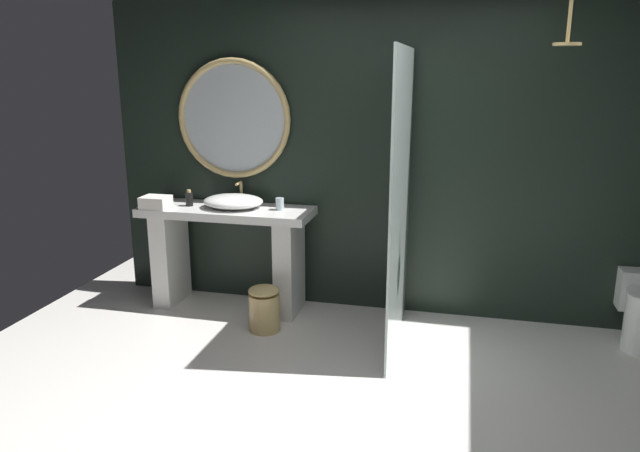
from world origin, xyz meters
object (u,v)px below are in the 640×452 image
Objects in this scene: waste_bin at (264,308)px; round_wall_mirror at (233,119)px; vessel_sink at (233,201)px; tumbler_cup at (280,204)px; rain_shower_head at (568,37)px; folded_hand_towel at (156,202)px; soap_dispenser at (189,199)px.

round_wall_mirror is at bearing 125.77° from waste_bin.
tumbler_cup is (0.39, 0.01, -0.01)m from vessel_sink.
rain_shower_head reaches higher than waste_bin.
folded_hand_towel is at bearing 179.12° from rain_shower_head.
tumbler_cup is 0.72× the size of soap_dispenser.
soap_dispenser is at bearing 153.76° from waste_bin.
rain_shower_head is at bearing -0.88° from folded_hand_towel.
folded_hand_towel is at bearing -149.50° from soap_dispenser.
rain_shower_head is (2.80, -0.18, 1.25)m from soap_dispenser.
vessel_sink is 2.73m from rain_shower_head.
waste_bin is at bearing -26.24° from soap_dispenser.
round_wall_mirror reaches higher than soap_dispenser.
round_wall_mirror is at bearing 155.89° from tumbler_cup.
folded_hand_towel is (-1.01, -0.17, -0.00)m from tumbler_cup.
soap_dispenser is at bearing -143.38° from round_wall_mirror.
rain_shower_head reaches higher than round_wall_mirror.
rain_shower_head is (2.03, -0.22, 1.26)m from tumbler_cup.
waste_bin is (-2.04, -0.19, -1.99)m from rain_shower_head.
vessel_sink is 0.50× the size of round_wall_mirror.
vessel_sink is 0.69m from round_wall_mirror.
rain_shower_head is at bearing -4.85° from vessel_sink.
round_wall_mirror reaches higher than vessel_sink.
tumbler_cup is at bearing 2.16° from vessel_sink.
rain_shower_head reaches higher than folded_hand_towel.
soap_dispenser is 0.38× the size of waste_bin.
tumbler_cup is 2.39m from rain_shower_head.
soap_dispenser is 0.14× the size of round_wall_mirror.
tumbler_cup reaches higher than waste_bin.
soap_dispenser reaches higher than tumbler_cup.
folded_hand_towel is (-1.00, 0.24, 0.74)m from waste_bin.
folded_hand_towel is at bearing -170.24° from tumbler_cup.
round_wall_mirror is at bearing 34.16° from folded_hand_towel.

